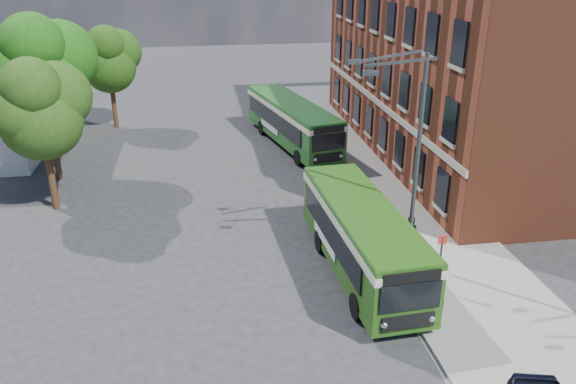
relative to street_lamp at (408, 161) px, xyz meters
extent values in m
plane|color=#29292B|center=(-4.84, 2.00, -4.79)|extent=(120.00, 120.00, 0.00)
cube|color=gray|center=(2.16, 10.00, -4.72)|extent=(6.00, 48.00, 0.15)
cube|color=beige|center=(-0.89, 10.00, -4.79)|extent=(0.12, 48.00, 0.01)
cube|color=brown|center=(9.16, 14.00, 1.21)|extent=(12.00, 26.00, 12.00)
cube|color=#B8B29C|center=(3.12, 14.00, -1.19)|extent=(0.12, 26.00, 0.35)
cylinder|color=#3C4042|center=(-17.34, 15.00, -0.29)|extent=(0.10, 0.10, 9.00)
cube|color=red|center=(-16.89, 15.00, 3.81)|extent=(0.90, 0.02, 0.60)
cylinder|color=#3C4042|center=(0.36, 0.00, -4.64)|extent=(0.44, 0.44, 0.30)
cylinder|color=#3C4042|center=(0.36, 0.00, -0.29)|extent=(0.18, 0.18, 9.00)
cube|color=#3C4042|center=(-0.87, -0.60, 4.01)|extent=(2.58, 0.46, 0.37)
cube|color=#3C4042|center=(-0.87, 0.60, 4.01)|extent=(2.58, 0.46, 0.37)
cube|color=#3C4042|center=(-2.11, -1.08, 3.76)|extent=(0.55, 0.22, 0.16)
cube|color=#3C4042|center=(-2.11, 1.08, 3.76)|extent=(0.55, 0.22, 0.16)
cylinder|color=#3C4042|center=(0.76, -2.20, -3.54)|extent=(0.08, 0.08, 2.50)
cube|color=red|center=(0.76, -2.20, -2.44)|extent=(0.35, 0.04, 0.35)
cube|color=#245315|center=(-1.81, -0.21, -3.02)|extent=(3.01, 9.81, 2.45)
cube|color=#245315|center=(-1.81, -0.21, -4.29)|extent=(3.05, 9.86, 0.14)
cube|color=black|center=(-3.11, 0.03, -2.89)|extent=(0.50, 7.89, 1.10)
cube|color=black|center=(-0.55, 0.16, -2.89)|extent=(0.50, 7.89, 1.10)
cube|color=beige|center=(-1.81, -0.21, -2.19)|extent=(3.08, 9.88, 0.32)
cube|color=#245315|center=(-1.81, -0.21, -1.83)|extent=(2.91, 9.71, 0.12)
cube|color=black|center=(-1.55, -5.08, -2.84)|extent=(2.15, 0.19, 1.05)
cube|color=black|center=(-1.55, -5.09, -2.09)|extent=(2.00, 0.19, 0.38)
cube|color=black|center=(-1.55, -5.09, -3.84)|extent=(1.90, 0.18, 0.55)
sphere|color=silver|center=(-2.40, -5.11, -3.84)|extent=(0.26, 0.26, 0.26)
sphere|color=silver|center=(-0.70, -5.02, -3.84)|extent=(0.26, 0.26, 0.26)
cube|color=black|center=(-2.07, 4.67, -2.79)|extent=(2.00, 0.19, 0.90)
cube|color=white|center=(-3.15, 0.72, -3.64)|extent=(0.21, 3.20, 0.45)
cylinder|color=black|center=(-2.82, -3.31, -4.29)|extent=(0.33, 1.01, 1.00)
cylinder|color=black|center=(-0.48, -3.19, -4.29)|extent=(0.33, 1.01, 1.00)
cylinder|color=black|center=(-3.09, 1.78, -4.29)|extent=(0.33, 1.01, 1.00)
cylinder|color=black|center=(-0.75, 1.90, -4.29)|extent=(0.33, 1.01, 1.00)
cube|color=#246020|center=(-1.85, 16.87, -3.02)|extent=(4.97, 11.82, 2.45)
cube|color=#246020|center=(-1.85, 16.87, -4.29)|extent=(5.02, 11.87, 0.14)
cube|color=black|center=(-3.17, 16.88, -2.89)|extent=(2.22, 9.53, 1.10)
cube|color=black|center=(-0.67, 17.44, -2.89)|extent=(2.22, 9.53, 1.10)
cube|color=#F5E9C9|center=(-1.85, 16.87, -2.19)|extent=(5.04, 11.89, 0.32)
cube|color=#246020|center=(-1.85, 16.87, -1.83)|extent=(4.85, 11.70, 0.12)
cube|color=black|center=(-0.58, 11.20, -2.84)|extent=(2.12, 0.55, 1.05)
cube|color=black|center=(-0.58, 11.19, -2.09)|extent=(1.97, 0.52, 0.38)
cube|color=black|center=(-0.58, 11.19, -3.84)|extent=(1.87, 0.49, 0.55)
sphere|color=silver|center=(-1.41, 11.03, -3.84)|extent=(0.26, 0.26, 0.26)
sphere|color=silver|center=(0.25, 11.40, -3.84)|extent=(0.26, 0.26, 0.26)
cube|color=black|center=(-3.13, 22.53, -2.79)|extent=(1.97, 0.52, 0.90)
cube|color=white|center=(-3.33, 17.56, -3.64)|extent=(0.74, 3.13, 0.45)
cylinder|color=black|center=(-2.12, 12.73, -4.29)|extent=(0.49, 1.04, 1.00)
cylinder|color=black|center=(0.16, 13.25, -4.29)|extent=(0.49, 1.04, 1.00)
cylinder|color=black|center=(-3.65, 19.52, -4.29)|extent=(0.49, 1.04, 1.00)
cylinder|color=black|center=(-1.37, 20.03, -4.29)|extent=(0.49, 1.04, 1.00)
imported|color=black|center=(-0.02, -3.95, -3.75)|extent=(0.74, 0.58, 1.78)
imported|color=black|center=(0.70, 0.87, -3.79)|extent=(0.89, 0.73, 1.71)
cylinder|color=#382314|center=(-15.78, 8.41, -3.08)|extent=(0.36, 0.36, 3.42)
sphere|color=#224112|center=(-15.78, 8.41, 0.02)|extent=(4.04, 4.04, 4.04)
sphere|color=#224112|center=(-15.00, 9.03, 1.03)|extent=(3.42, 3.42, 3.42)
sphere|color=#224112|center=(-16.48, 7.86, 0.64)|extent=(3.11, 3.11, 3.11)
sphere|color=#224112|center=(-15.78, 7.63, 1.81)|extent=(2.79, 2.79, 2.79)
cylinder|color=#382314|center=(-16.50, 12.78, -2.74)|extent=(0.36, 0.36, 4.09)
sphere|color=#1A4C0F|center=(-16.50, 12.78, 0.98)|extent=(4.84, 4.84, 4.84)
sphere|color=#1A4C0F|center=(-15.57, 13.52, 2.19)|extent=(4.09, 4.09, 4.09)
sphere|color=#1A4C0F|center=(-17.34, 12.13, 1.72)|extent=(3.72, 3.72, 3.72)
sphere|color=#1A4C0F|center=(-16.50, 11.85, 3.12)|extent=(3.35, 3.35, 3.35)
cylinder|color=#382314|center=(-14.41, 23.07, -3.15)|extent=(0.36, 0.36, 3.27)
sphere|color=#1E400F|center=(-14.41, 23.07, -0.18)|extent=(3.87, 3.87, 3.87)
sphere|color=#1E400F|center=(-13.66, 23.67, 0.79)|extent=(3.27, 3.27, 3.27)
sphere|color=#1E400F|center=(-15.08, 22.55, 0.42)|extent=(2.98, 2.98, 2.98)
sphere|color=#1E400F|center=(-14.41, 22.33, 1.53)|extent=(2.68, 2.68, 2.68)
camera|label=1|loc=(-8.02, -19.84, 7.68)|focal=35.00mm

